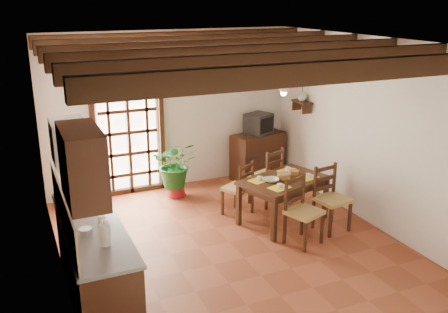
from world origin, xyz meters
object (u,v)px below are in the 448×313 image
chair_far_left (238,198)px  pendant_lamp (284,87)px  crt_tv (259,124)px  dining_table (284,184)px  chair_near_right (331,210)px  chair_far_right (266,186)px  sideboard (258,155)px  kitchen_counter (94,260)px  chair_near_left (303,223)px  potted_plant (176,165)px

chair_far_left → pendant_lamp: bearing=110.8°
crt_tv → pendant_lamp: pendant_lamp is taller
dining_table → chair_near_right: bearing=-63.7°
chair_far_right → sideboard: (0.46, 1.20, 0.13)m
kitchen_counter → chair_near_left: (2.90, 0.17, -0.17)m
kitchen_counter → sideboard: bearing=38.4°
dining_table → chair_near_left: 0.80m
kitchen_counter → dining_table: size_ratio=1.51×
kitchen_counter → pendant_lamp: (3.00, 1.00, 1.60)m
pendant_lamp → chair_far_left: bearing=140.1°
sideboard → potted_plant: size_ratio=0.47×
chair_near_right → pendant_lamp: bearing=121.0°
potted_plant → pendant_lamp: (1.18, -1.52, 1.51)m
potted_plant → pendant_lamp: 2.45m
chair_far_left → chair_far_right: 0.65m
pendant_lamp → crt_tv: bearing=72.8°
kitchen_counter → chair_near_right: (3.51, 0.37, -0.17)m
crt_tv → pendant_lamp: (-0.56, -1.82, 1.02)m
chair_near_left → chair_far_right: 1.47m
dining_table → chair_far_right: bearing=63.8°
potted_plant → kitchen_counter: bearing=-125.8°
potted_plant → chair_near_left: bearing=-65.4°
chair_near_left → crt_tv: 2.84m
chair_near_left → potted_plant: bearing=95.0°
kitchen_counter → crt_tv: kitchen_counter is taller
potted_plant → pendant_lamp: size_ratio=2.58×
chair_near_right → chair_far_left: chair_near_right is taller
kitchen_counter → dining_table: (3.00, 0.90, 0.14)m
crt_tv → chair_near_right: bearing=-115.3°
chair_near_right → chair_far_left: size_ratio=1.10×
chair_near_right → potted_plant: (-1.69, 2.15, 0.26)m
sideboard → kitchen_counter: bearing=-156.2°
chair_near_left → chair_far_right: size_ratio=0.98×
chair_far_right → chair_near_left: bearing=60.4°
kitchen_counter → crt_tv: 4.58m
chair_far_right → pendant_lamp: 1.88m
chair_far_left → sideboard: (1.08, 1.40, 0.16)m
kitchen_counter → chair_far_right: 3.50m
chair_near_right → sideboard: size_ratio=0.95×
chair_far_left → chair_near_right: bearing=105.0°
chair_far_right → chair_near_right: bearing=86.6°
sideboard → chair_far_right: bearing=-125.6°
kitchen_counter → dining_table: 3.13m
dining_table → crt_tv: 2.05m
dining_table → potted_plant: potted_plant is taller
chair_far_left → kitchen_counter: bearing=0.5°
kitchen_counter → chair_far_right: size_ratio=2.30×
chair_near_left → crt_tv: size_ratio=1.70×
chair_far_right → chair_far_left: bearing=-3.6°
chair_far_left → chair_near_left: bearing=78.8°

